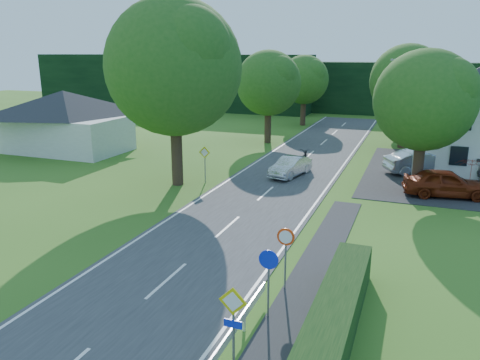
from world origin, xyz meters
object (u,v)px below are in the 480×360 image
at_px(streetlight, 416,115).
at_px(parasol, 471,173).
at_px(parked_car_red, 446,183).
at_px(motorcycle, 305,155).
at_px(moving_car, 290,167).
at_px(parked_car_silver_a, 422,162).

relative_size(streetlight, parasol, 4.10).
xyz_separation_m(parked_car_red, parasol, (1.56, 3.00, 0.06)).
bearing_deg(parked_car_red, motorcycle, 49.71).
bearing_deg(streetlight, parasol, 3.96).
bearing_deg(streetlight, parked_car_red, -53.24).
xyz_separation_m(moving_car, parked_car_red, (9.82, -1.33, 0.16)).
height_order(moving_car, parasol, parasol).
xyz_separation_m(parked_car_silver_a, parasol, (2.95, -2.28, 0.05)).
height_order(parked_car_red, parasol, parasol).
bearing_deg(motorcycle, parked_car_silver_a, -12.32).
bearing_deg(moving_car, parked_car_silver_a, 38.02).
height_order(motorcycle, parasol, parasol).
bearing_deg(parked_car_red, parasol, -37.12).
distance_m(motorcycle, parasol, 11.73).
distance_m(parked_car_silver_a, parasol, 3.73).
distance_m(moving_car, parasol, 11.50).
bearing_deg(motorcycle, parked_car_red, -39.38).
distance_m(motorcycle, parked_car_silver_a, 8.46).
bearing_deg(parasol, streetlight, -176.04).
bearing_deg(moving_car, motorcycle, 102.97).
distance_m(parked_car_red, parasol, 3.38).
xyz_separation_m(streetlight, parasol, (3.62, 0.25, -3.55)).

